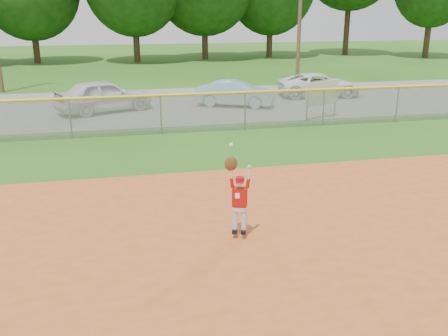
% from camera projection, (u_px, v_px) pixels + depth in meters
% --- Properties ---
extents(ground, '(120.00, 120.00, 0.00)m').
position_uv_depth(ground, '(211.00, 251.00, 10.01)').
color(ground, '#275914').
rests_on(ground, ground).
extents(parking_strip, '(44.00, 10.00, 0.03)m').
position_uv_depth(parking_strip, '(150.00, 105.00, 24.88)').
color(parking_strip, slate).
rests_on(parking_strip, ground).
extents(car_white_a, '(4.75, 3.33, 1.50)m').
position_uv_depth(car_white_a, '(104.00, 96.00, 23.07)').
color(car_white_a, silver).
rests_on(car_white_a, parking_strip).
extents(car_blue, '(3.98, 2.77, 1.24)m').
position_uv_depth(car_blue, '(235.00, 93.00, 24.43)').
color(car_blue, '#7DA3BB').
rests_on(car_blue, parking_strip).
extents(car_white_b, '(4.64, 2.48, 1.24)m').
position_uv_depth(car_white_b, '(319.00, 85.00, 27.10)').
color(car_white_b, white).
rests_on(car_white_b, parking_strip).
extents(sponsor_sign, '(1.77, 0.73, 1.67)m').
position_uv_depth(sponsor_sign, '(322.00, 94.00, 21.46)').
color(sponsor_sign, gray).
rests_on(sponsor_sign, ground).
extents(outfield_fence, '(40.06, 0.10, 1.55)m').
position_uv_depth(outfield_fence, '(161.00, 111.00, 19.04)').
color(outfield_fence, gray).
rests_on(outfield_fence, ground).
extents(power_lines, '(19.40, 0.24, 9.00)m').
position_uv_depth(power_lines, '(155.00, 7.00, 29.23)').
color(power_lines, '#4C3823').
rests_on(power_lines, ground).
extents(ballplayer, '(0.54, 0.34, 1.94)m').
position_uv_depth(ballplayer, '(238.00, 196.00, 10.27)').
color(ballplayer, silver).
rests_on(ballplayer, ground).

